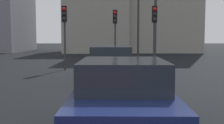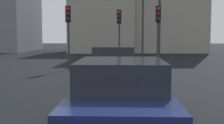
{
  "view_description": "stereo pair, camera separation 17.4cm",
  "coord_description": "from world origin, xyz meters",
  "views": [
    {
      "loc": [
        -2.1,
        -0.02,
        1.9
      ],
      "look_at": [
        5.44,
        0.02,
        1.24
      ],
      "focal_mm": 46.44,
      "sensor_mm": 36.0,
      "label": 1
    },
    {
      "loc": [
        -2.09,
        -0.19,
        1.9
      ],
      "look_at": [
        5.44,
        0.02,
        1.24
      ],
      "focal_mm": 46.44,
      "sensor_mm": 36.0,
      "label": 2
    }
  ],
  "objects": [
    {
      "name": "traffic_light_near_left",
      "position": [
        17.23,
        -0.12,
        2.65
      ],
      "size": [
        0.33,
        0.31,
        3.66
      ],
      "rotation": [
        0.0,
        0.0,
        2.99
      ],
      "color": "#2D2D30",
      "rests_on": "ground_plane"
    },
    {
      "name": "traffic_light_near_right",
      "position": [
        13.96,
        -2.27,
        2.58
      ],
      "size": [
        0.32,
        0.29,
        3.57
      ],
      "rotation": [
        0.0,
        0.0,
        3.11
      ],
      "color": "#2D2D30",
      "rests_on": "ground_plane"
    },
    {
      "name": "traffic_light_far_left",
      "position": [
        14.21,
        2.74,
        2.61
      ],
      "size": [
        0.32,
        0.28,
        3.61
      ],
      "rotation": [
        0.0,
        0.0,
        3.12
      ],
      "color": "#2D2D30",
      "rests_on": "ground_plane"
    },
    {
      "name": "street_lamp_kerbside",
      "position": [
        19.95,
        -1.89,
        4.0
      ],
      "size": [
        0.56,
        0.36,
        6.73
      ],
      "color": "#2D2D30",
      "rests_on": "ground_plane"
    },
    {
      "name": "building_facade_center",
      "position": [
        33.84,
        2.0,
        4.19
      ],
      "size": [
        8.01,
        7.49,
        8.37
      ],
      "primitive_type": "cube",
      "color": "gray",
      "rests_on": "ground_plane"
    },
    {
      "name": "car_navy_second",
      "position": [
        3.76,
        -0.2,
        0.71
      ],
      "size": [
        4.54,
        2.13,
        1.44
      ],
      "rotation": [
        0.0,
        0.0,
        -0.01
      ],
      "color": "#141E4C",
      "rests_on": "ground_plane"
    },
    {
      "name": "car_beige_lead",
      "position": [
        10.06,
        0.1,
        0.73
      ],
      "size": [
        4.69,
        2.09,
        1.5
      ],
      "rotation": [
        0.0,
        0.0,
        0.01
      ],
      "color": "tan",
      "rests_on": "ground_plane"
    }
  ]
}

